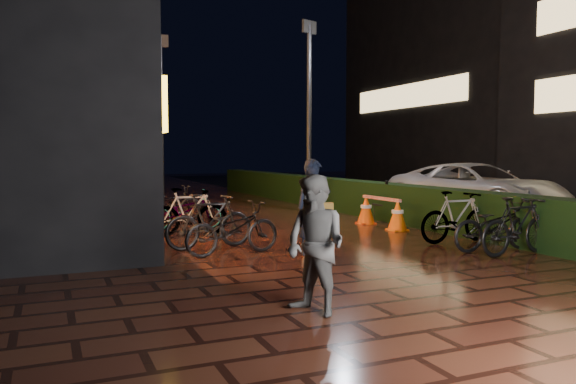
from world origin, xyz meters
name	(u,v)px	position (x,y,z in m)	size (l,w,h in m)	color
ground	(368,256)	(0.00, 0.00, 0.00)	(80.00, 80.00, 0.00)	#381911
asphalt_road	(526,209)	(9.00, 5.00, 0.00)	(11.00, 60.00, 0.01)	black
hedge	(327,193)	(3.30, 8.00, 0.50)	(0.70, 20.00, 1.00)	black
bystander_person	(316,245)	(-2.45, -2.90, 0.79)	(0.77, 0.60, 1.58)	#4E4F51
van	(477,188)	(6.67, 4.71, 0.76)	(2.51, 5.45, 1.52)	silver
lamp_post_hedge	(309,108)	(2.27, 7.22, 3.22)	(0.55, 0.29, 5.85)	black
lamp_post_sf	(161,118)	(-2.24, 7.36, 2.80)	(0.49, 0.16, 5.08)	black
cyclist	(313,223)	(-1.10, -0.03, 0.64)	(0.65, 1.25, 1.72)	white
traffic_barrier	(381,212)	(2.35, 3.22, 0.37)	(0.49, 1.85, 0.75)	orange
cart_assembly	(386,199)	(3.21, 4.31, 0.57)	(0.65, 0.68, 1.11)	black
parked_bikes_storefront	(193,214)	(-2.28, 3.53, 0.50)	(2.06, 6.28, 1.06)	black
parked_bikes_hedge	(489,223)	(2.43, -0.36, 0.51)	(1.87, 2.14, 1.06)	black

